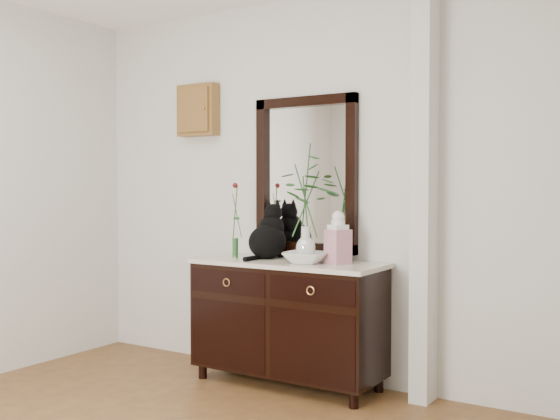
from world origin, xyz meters
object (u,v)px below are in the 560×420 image
Objects in this scene: sideboard at (288,316)px; lotus_bowl at (306,258)px; cat at (267,230)px; ginger_jar at (338,236)px.

lotus_bowl reaches higher than sideboard.
ginger_jar is (0.57, -0.02, -0.02)m from cat.
cat is at bearing 177.59° from ginger_jar.
ginger_jar reaches higher than lotus_bowl.
sideboard is 0.45m from lotus_bowl.
lotus_bowl is (0.37, -0.11, -0.16)m from cat.
sideboard is at bearing -17.61° from cat.
sideboard is 4.47× the size of lotus_bowl.
cat reaches higher than ginger_jar.
ginger_jar is at bearing 22.66° from lotus_bowl.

